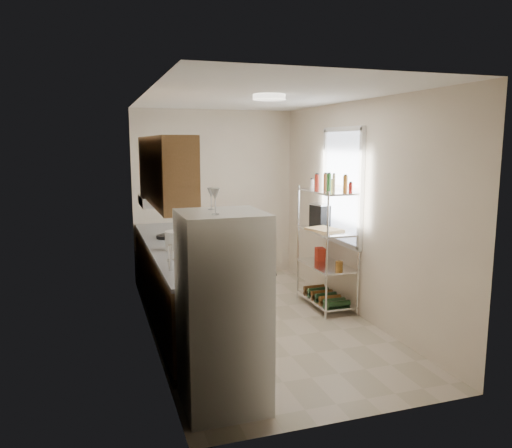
{
  "coord_description": "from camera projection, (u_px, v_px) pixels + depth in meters",
  "views": [
    {
      "loc": [
        -1.8,
        -5.33,
        2.1
      ],
      "look_at": [
        0.04,
        0.25,
        1.14
      ],
      "focal_mm": 35.0,
      "sensor_mm": 36.0,
      "label": 1
    }
  ],
  "objects": [
    {
      "name": "rice_cooker",
      "position": [
        177.0,
        240.0,
        5.67
      ],
      "size": [
        0.26,
        0.26,
        0.21
      ],
      "primitive_type": "cylinder",
      "color": "silver",
      "rests_on": "counter_run"
    },
    {
      "name": "counter_run",
      "position": [
        175.0,
        283.0,
        5.94
      ],
      "size": [
        0.63,
        3.51,
        0.9
      ],
      "color": "#9D6C43",
      "rests_on": "ground"
    },
    {
      "name": "frying_pan_small",
      "position": [
        169.0,
        236.0,
        6.37
      ],
      "size": [
        0.31,
        0.31,
        0.05
      ],
      "primitive_type": "cylinder",
      "rotation": [
        0.0,
        0.0,
        0.51
      ],
      "color": "black",
      "rests_on": "counter_run"
    },
    {
      "name": "frying_pan_large",
      "position": [
        166.0,
        237.0,
        6.33
      ],
      "size": [
        0.32,
        0.32,
        0.04
      ],
      "primitive_type": "cylinder",
      "rotation": [
        0.0,
        0.0,
        -0.38
      ],
      "color": "black",
      "rests_on": "counter_run"
    },
    {
      "name": "espresso_machine",
      "position": [
        320.0,
        215.0,
        6.62
      ],
      "size": [
        0.22,
        0.28,
        0.29
      ],
      "primitive_type": "cube",
      "rotation": [
        0.0,
        0.0,
        0.23
      ],
      "color": "black",
      "rests_on": "bakers_rack"
    },
    {
      "name": "window",
      "position": [
        342.0,
        187.0,
        6.34
      ],
      "size": [
        0.06,
        1.0,
        1.46
      ],
      "primitive_type": "cube",
      "color": "white",
      "rests_on": "room"
    },
    {
      "name": "ceiling_dome",
      "position": [
        269.0,
        97.0,
        5.19
      ],
      "size": [
        0.34,
        0.34,
        0.05
      ],
      "primitive_type": "cylinder",
      "color": "white",
      "rests_on": "room"
    },
    {
      "name": "cutting_board",
      "position": [
        324.0,
        230.0,
        6.25
      ],
      "size": [
        0.42,
        0.49,
        0.03
      ],
      "primitive_type": "cube",
      "rotation": [
        0.0,
        0.0,
        0.28
      ],
      "color": "tan",
      "rests_on": "bakers_rack"
    },
    {
      "name": "room",
      "position": [
        260.0,
        214.0,
        5.68
      ],
      "size": [
        2.52,
        4.42,
        2.62
      ],
      "color": "#BBAC98",
      "rests_on": "ground"
    },
    {
      "name": "wine_glass_b",
      "position": [
        215.0,
        201.0,
        3.64
      ],
      "size": [
        0.07,
        0.07,
        0.2
      ],
      "primitive_type": null,
      "color": "silver",
      "rests_on": "refrigerator"
    },
    {
      "name": "wine_glass_a",
      "position": [
        211.0,
        199.0,
        3.9
      ],
      "size": [
        0.06,
        0.06,
        0.17
      ],
      "primitive_type": null,
      "color": "silver",
      "rests_on": "refrigerator"
    },
    {
      "name": "storage_bag",
      "position": [
        320.0,
        254.0,
        6.6
      ],
      "size": [
        0.12,
        0.16,
        0.17
      ],
      "primitive_type": "cube",
      "rotation": [
        0.0,
        0.0,
        -0.12
      ],
      "color": "#AC2715",
      "rests_on": "bakers_rack"
    },
    {
      "name": "refrigerator",
      "position": [
        223.0,
        311.0,
        3.93
      ],
      "size": [
        0.65,
        0.65,
        1.58
      ],
      "primitive_type": "cube",
      "color": "silver",
      "rests_on": "ground"
    },
    {
      "name": "upper_cabinets",
      "position": [
        164.0,
        170.0,
        5.36
      ],
      "size": [
        0.33,
        2.2,
        0.72
      ],
      "primitive_type": "cube",
      "color": "#9D6C43",
      "rests_on": "room"
    },
    {
      "name": "range_hood",
      "position": [
        161.0,
        201.0,
        6.2
      ],
      "size": [
        0.5,
        0.6,
        0.12
      ],
      "primitive_type": "cube",
      "color": "#B7BABC",
      "rests_on": "room"
    },
    {
      "name": "bakers_rack",
      "position": [
        328.0,
        222.0,
        6.3
      ],
      "size": [
        0.45,
        0.9,
        1.73
      ],
      "color": "silver",
      "rests_on": "ground"
    }
  ]
}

